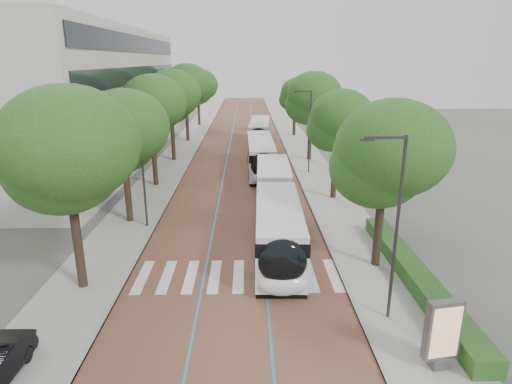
# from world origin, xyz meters

# --- Properties ---
(ground) EXTENTS (160.00, 160.00, 0.00)m
(ground) POSITION_xyz_m (0.00, 0.00, 0.00)
(ground) COLOR #51544C
(ground) RESTS_ON ground
(road) EXTENTS (11.00, 140.00, 0.02)m
(road) POSITION_xyz_m (0.00, 40.00, 0.01)
(road) COLOR brown
(road) RESTS_ON ground
(sidewalk_left) EXTENTS (4.00, 140.00, 0.12)m
(sidewalk_left) POSITION_xyz_m (-7.50, 40.00, 0.06)
(sidewalk_left) COLOR gray
(sidewalk_left) RESTS_ON ground
(sidewalk_right) EXTENTS (4.00, 140.00, 0.12)m
(sidewalk_right) POSITION_xyz_m (7.50, 40.00, 0.06)
(sidewalk_right) COLOR gray
(sidewalk_right) RESTS_ON ground
(kerb_left) EXTENTS (0.20, 140.00, 0.14)m
(kerb_left) POSITION_xyz_m (-5.60, 40.00, 0.06)
(kerb_left) COLOR gray
(kerb_left) RESTS_ON ground
(kerb_right) EXTENTS (0.20, 140.00, 0.14)m
(kerb_right) POSITION_xyz_m (5.60, 40.00, 0.06)
(kerb_right) COLOR gray
(kerb_right) RESTS_ON ground
(zebra_crossing) EXTENTS (10.55, 3.60, 0.01)m
(zebra_crossing) POSITION_xyz_m (0.20, 1.00, 0.03)
(zebra_crossing) COLOR silver
(zebra_crossing) RESTS_ON ground
(lane_line_left) EXTENTS (0.12, 126.00, 0.01)m
(lane_line_left) POSITION_xyz_m (-1.60, 40.00, 0.02)
(lane_line_left) COLOR teal
(lane_line_left) RESTS_ON road
(lane_line_right) EXTENTS (0.12, 126.00, 0.01)m
(lane_line_right) POSITION_xyz_m (1.60, 40.00, 0.02)
(lane_line_right) COLOR teal
(lane_line_right) RESTS_ON road
(office_building) EXTENTS (18.11, 40.00, 14.00)m
(office_building) POSITION_xyz_m (-19.47, 28.00, 7.00)
(office_building) COLOR beige
(office_building) RESTS_ON ground
(hedge) EXTENTS (1.20, 14.00, 0.80)m
(hedge) POSITION_xyz_m (9.10, 0.00, 0.52)
(hedge) COLOR #19481B
(hedge) RESTS_ON sidewalk_right
(streetlight_near) EXTENTS (1.82, 0.20, 8.00)m
(streetlight_near) POSITION_xyz_m (6.62, -3.00, 4.82)
(streetlight_near) COLOR #2E2F31
(streetlight_near) RESTS_ON sidewalk_right
(streetlight_far) EXTENTS (1.82, 0.20, 8.00)m
(streetlight_far) POSITION_xyz_m (6.62, 22.00, 4.82)
(streetlight_far) COLOR #2E2F31
(streetlight_far) RESTS_ON sidewalk_right
(lamp_post_left) EXTENTS (0.14, 0.14, 8.00)m
(lamp_post_left) POSITION_xyz_m (-6.10, 8.00, 4.12)
(lamp_post_left) COLOR #2E2F31
(lamp_post_left) RESTS_ON sidewalk_left
(trees_left) EXTENTS (6.32, 61.22, 9.85)m
(trees_left) POSITION_xyz_m (-7.50, 26.05, 6.62)
(trees_left) COLOR black
(trees_left) RESTS_ON ground
(trees_right) EXTENTS (5.98, 47.28, 9.17)m
(trees_right) POSITION_xyz_m (7.70, 20.10, 6.20)
(trees_right) COLOR black
(trees_right) RESTS_ON ground
(lead_bus) EXTENTS (3.09, 18.47, 3.20)m
(lead_bus) POSITION_xyz_m (2.54, 7.02, 1.63)
(lead_bus) COLOR black
(lead_bus) RESTS_ON ground
(bus_queued_0) EXTENTS (2.69, 12.43, 3.20)m
(bus_queued_0) POSITION_xyz_m (2.07, 22.75, 1.62)
(bus_queued_0) COLOR white
(bus_queued_0) RESTS_ON ground
(bus_queued_1) EXTENTS (3.26, 12.53, 3.20)m
(bus_queued_1) POSITION_xyz_m (2.37, 36.81, 1.62)
(bus_queued_1) COLOR white
(bus_queued_1) RESTS_ON ground
(ad_panel) EXTENTS (1.35, 0.60, 2.72)m
(ad_panel) POSITION_xyz_m (7.61, -6.21, 1.54)
(ad_panel) COLOR #59595B
(ad_panel) RESTS_ON sidewalk_right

